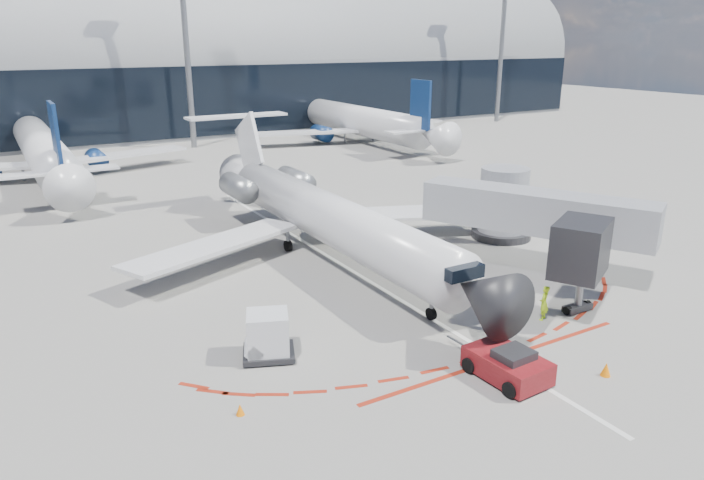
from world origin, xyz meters
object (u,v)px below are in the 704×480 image
ramp_worker (544,303)px  uld_container (268,336)px  regional_jet (321,214)px  pushback_tug (507,365)px

ramp_worker → uld_container: (-12.92, 3.25, 0.14)m
regional_jet → pushback_tug: size_ratio=6.00×
pushback_tug → uld_container: size_ratio=1.93×
ramp_worker → uld_container: 13.33m
uld_container → pushback_tug: bearing=-18.2°
ramp_worker → uld_container: size_ratio=0.64×
regional_jet → ramp_worker: 14.93m
regional_jet → pushback_tug: 17.38m
ramp_worker → uld_container: bearing=-42.7°
ramp_worker → regional_jet: bearing=-100.3°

